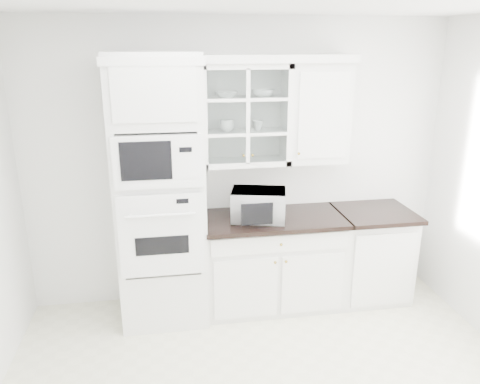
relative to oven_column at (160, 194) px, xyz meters
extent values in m
cube|color=white|center=(0.75, 0.32, 0.15)|extent=(4.00, 0.02, 2.70)
cube|color=white|center=(0.00, 0.01, 0.00)|extent=(0.76, 0.65, 2.40)
cube|color=white|center=(0.00, -0.33, -0.26)|extent=(0.70, 0.03, 0.72)
cube|color=black|center=(0.00, -0.35, -0.34)|extent=(0.44, 0.01, 0.16)
cube|color=white|center=(0.00, -0.33, 0.37)|extent=(0.70, 0.03, 0.43)
cube|color=black|center=(-0.09, -0.35, 0.39)|extent=(0.40, 0.01, 0.31)
cube|color=white|center=(1.03, 0.03, -0.76)|extent=(1.30, 0.60, 0.88)
cube|color=black|center=(1.03, 0.00, -0.30)|extent=(1.32, 0.67, 0.04)
cube|color=white|center=(2.03, 0.03, -0.76)|extent=(0.70, 0.60, 0.88)
cube|color=black|center=(2.03, 0.00, -0.30)|extent=(0.72, 0.67, 0.04)
cube|color=white|center=(0.78, 0.17, 0.65)|extent=(0.80, 0.33, 0.90)
cube|color=white|center=(0.78, 0.17, 0.50)|extent=(0.74, 0.29, 0.02)
cube|color=white|center=(0.78, 0.17, 0.80)|extent=(0.74, 0.29, 0.02)
cube|color=white|center=(1.46, 0.17, 0.65)|extent=(0.55, 0.33, 0.90)
cube|color=white|center=(0.68, 0.14, 1.14)|extent=(2.14, 0.38, 0.07)
imported|color=white|center=(0.88, -0.02, -0.14)|extent=(0.56, 0.51, 0.28)
imported|color=white|center=(0.62, 0.15, 0.84)|extent=(0.23, 0.23, 0.05)
imported|color=white|center=(0.94, 0.15, 0.84)|extent=(0.23, 0.23, 0.06)
imported|color=white|center=(0.62, 0.15, 0.56)|extent=(0.13, 0.13, 0.10)
imported|color=white|center=(0.90, 0.17, 0.55)|extent=(0.10, 0.10, 0.09)
camera|label=1|loc=(0.06, -3.96, 1.26)|focal=35.00mm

